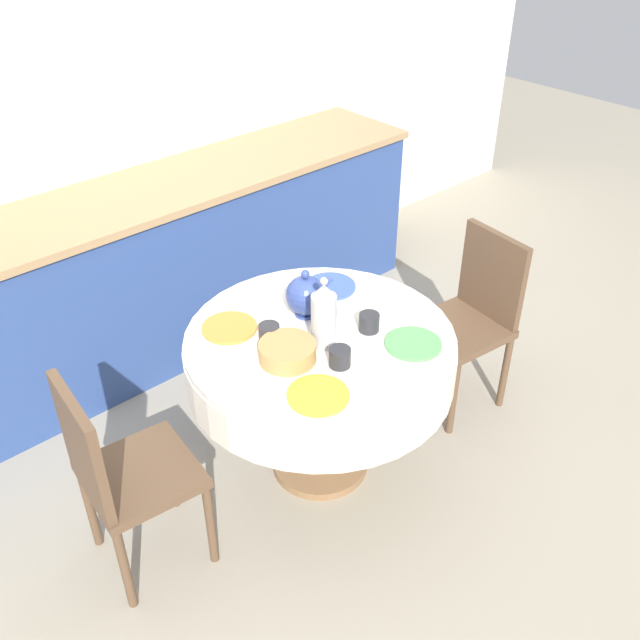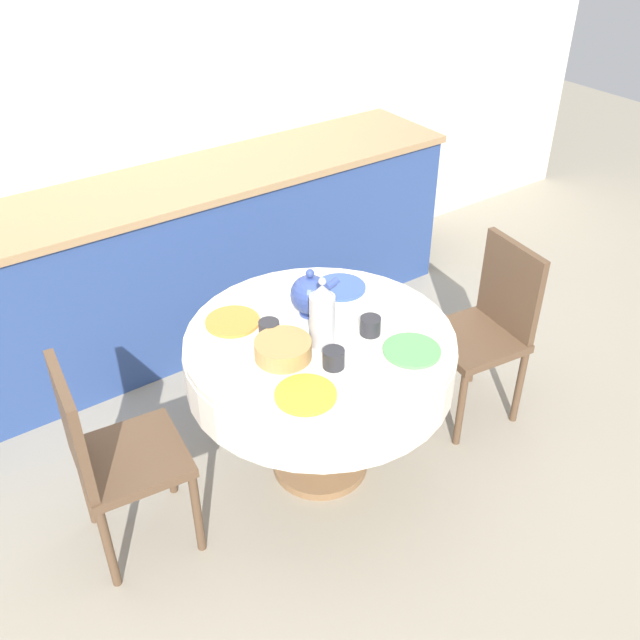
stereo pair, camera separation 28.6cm
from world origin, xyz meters
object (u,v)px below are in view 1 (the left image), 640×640
at_px(chair_right, 119,471).
at_px(chair_left, 472,313).
at_px(coffee_carafe, 324,315).
at_px(teapot, 306,295).

bearing_deg(chair_right, chair_left, 89.66).
bearing_deg(coffee_carafe, teapot, 67.35).
bearing_deg(teapot, coffee_carafe, -112.65).
xyz_separation_m(chair_left, coffee_carafe, (-0.92, 0.07, 0.37)).
distance_m(chair_left, coffee_carafe, 0.99).
xyz_separation_m(chair_right, coffee_carafe, (0.87, -0.15, 0.37)).
bearing_deg(teapot, chair_right, -176.69).
height_order(chair_left, chair_right, same).
xyz_separation_m(chair_left, chair_right, (-1.79, 0.22, 0.00)).
distance_m(coffee_carafe, teapot, 0.23).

